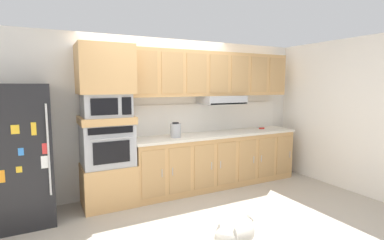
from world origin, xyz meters
The scene contains 16 objects.
ground_plane centered at (0.00, 0.00, 0.00)m, with size 9.60×9.60×0.00m, color #B2A899.
back_kitchen_wall centered at (0.00, 1.11, 1.25)m, with size 6.20×0.12×2.50m, color silver.
side_panel_right centered at (2.80, 0.00, 1.25)m, with size 0.12×7.10×2.50m, color white.
refrigerator centered at (-2.02, 0.68, 0.88)m, with size 0.76×0.73×1.76m.
oven_base_cabinet centered at (-0.92, 0.75, 0.30)m, with size 0.74×0.62×0.60m, color tan.
built_in_oven centered at (-0.92, 0.75, 0.90)m, with size 0.70×0.62×0.60m.
appliance_mid_shelf centered at (-0.92, 0.75, 1.25)m, with size 0.74×0.62×0.10m, color tan.
microwave centered at (-0.92, 0.75, 1.46)m, with size 0.64×0.54×0.32m.
appliance_upper_cabinet centered at (-0.92, 0.75, 1.96)m, with size 0.74×0.62×0.68m, color tan.
lower_cabinet_run centered at (0.94, 0.75, 0.44)m, with size 2.98×0.63×0.88m.
countertop_slab centered at (0.94, 0.75, 0.90)m, with size 3.02×0.64×0.04m, color silver.
backsplash_panel centered at (0.94, 1.04, 1.17)m, with size 3.02×0.02×0.50m, color white.
upper_cabinet_with_hood centered at (0.95, 0.87, 1.90)m, with size 2.98×0.48×0.88m.
screwdriver centered at (1.95, 0.78, 0.93)m, with size 0.15×0.16×0.03m.
electric_kettle centered at (0.13, 0.70, 1.03)m, with size 0.17×0.17×0.24m.
dog centered at (-0.26, -1.49, 0.41)m, with size 0.70×0.47×0.61m.
Camera 1 is at (-1.74, -3.49, 1.74)m, focal length 27.45 mm.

